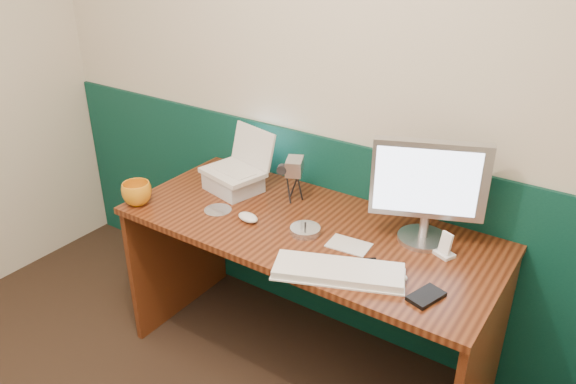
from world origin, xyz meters
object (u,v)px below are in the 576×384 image
Objects in this scene: desk at (307,298)px; keyboard at (338,272)px; laptop at (232,152)px; mug at (137,193)px; camcorder at (294,181)px; monitor at (428,191)px.

keyboard is (0.28, -0.24, 0.39)m from desk.
laptop is 2.05× the size of mug.
camcorder is at bearing 36.96° from mug.
monitor reaches higher than keyboard.
desk is at bearing 116.97° from keyboard.
mug is at bearing 177.14° from monitor.
mug is 0.71m from camcorder.
desk is 0.53m from camcorder.
desk is 0.74m from laptop.
laptop is at bearing 133.95° from keyboard.
camcorder is (-0.18, 0.16, 0.47)m from desk.
monitor reaches higher than laptop.
mug is at bearing 158.68° from keyboard.
laptop is 0.32m from camcorder.
laptop is 0.62× the size of monitor.
keyboard is 3.56× the size of mug.
mug is at bearing -160.60° from desk.
camcorder is (-0.46, 0.40, 0.08)m from keyboard.
monitor reaches higher than camcorder.
monitor is 0.93× the size of keyboard.
laptop reaches higher than desk.
desk is 0.89m from mug.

